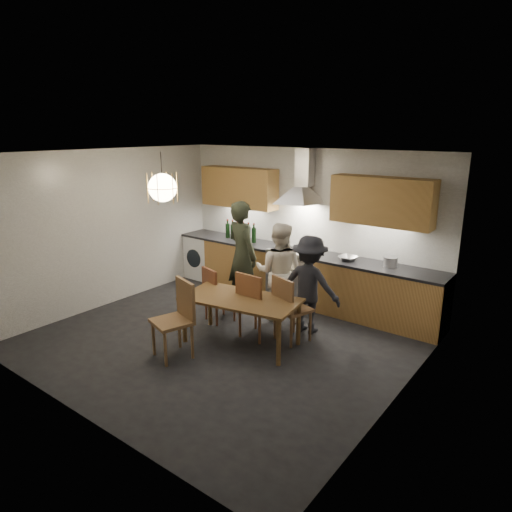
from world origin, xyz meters
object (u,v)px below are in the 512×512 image
Objects in this scene: stock_pot at (391,262)px; person_left at (242,255)px; person_mid at (279,272)px; person_right at (309,285)px; mixing_bowl at (348,258)px; chair_back_left at (215,291)px; wine_bottles at (241,231)px; dining_table at (241,303)px; chair_front at (178,314)px.

person_left is at bearing -158.67° from stock_pot.
person_mid is 1.07× the size of person_right.
person_right is 5.11× the size of mixing_bowl.
person_right is (1.32, 0.58, 0.22)m from chair_back_left.
person_left is at bearing -49.56° from wine_bottles.
wine_bottles is at bearing -179.35° from stock_pot.
wine_bottles reaches higher than dining_table.
stock_pot reaches higher than chair_back_left.
person_mid is at bearing -16.52° from person_right.
person_left is 6.36× the size of mixing_bowl.
chair_back_left is at bearing 17.29° from person_right.
person_left is 8.62× the size of stock_pot.
chair_front is at bearing -113.18° from mixing_bowl.
mixing_bowl is (1.12, 2.62, 0.35)m from chair_front.
chair_back_left is 3.08× the size of mixing_bowl.
person_left is 2.54× the size of wine_bottles.
chair_back_left is at bearing 22.08° from person_mid.
person_left is at bearing 120.02° from chair_front.
wine_bottles is (-2.21, 0.03, 0.14)m from mixing_bowl.
chair_front is at bearing -129.60° from dining_table.
person_right is 1.31m from stock_pot.
person_mid is at bearing -119.26° from chair_back_left.
chair_front is 3.24m from stock_pot.
mixing_bowl is at bearing -133.85° from person_left.
mixing_bowl is 0.67m from stock_pot.
mixing_bowl is at bearing -105.25° from person_right.
person_right is at bearing -25.14° from wine_bottles.
chair_back_left is 2.69m from stock_pot.
chair_back_left is 1.81m from wine_bottles.
stock_pot is (0.81, 1.00, 0.25)m from person_right.
dining_table is 0.87m from chair_front.
wine_bottles is (-1.53, 1.89, 0.48)m from dining_table.
chair_back_left is at bearing -134.13° from mixing_bowl.
chair_back_left is 0.85× the size of chair_front.
person_right is (0.54, 0.92, 0.13)m from dining_table.
person_mid is 1.13m from mixing_bowl.
chair_front is at bearing 124.42° from chair_back_left.
mixing_bowl is 0.40× the size of wine_bottles.
person_mid is at bearing -164.44° from person_left.
person_mid is (0.37, 1.79, 0.19)m from chair_front.
stock_pot is at bearing 5.33° from mixing_bowl.
person_left is 0.77m from person_mid.
person_left is at bearing 118.14° from dining_table.
chair_front is at bearing 56.68° from person_mid.
person_left reaches higher than wine_bottles.
mixing_bowl reaches higher than dining_table.
stock_pot reaches higher than dining_table.
person_mid reaches higher than chair_back_left.
person_left reaches higher than chair_front.
dining_table is 1.10× the size of person_mid.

